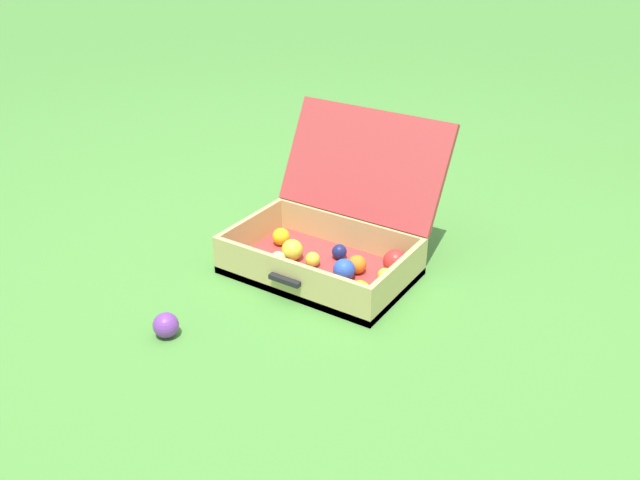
{
  "coord_description": "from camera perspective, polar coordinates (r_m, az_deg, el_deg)",
  "views": [
    {
      "loc": [
        1.09,
        -1.57,
        1.15
      ],
      "look_at": [
        0.03,
        0.06,
        0.13
      ],
      "focal_mm": 37.85,
      "sensor_mm": 36.0,
      "label": 1
    }
  ],
  "objects": [
    {
      "name": "ground_plane",
      "position": [
        2.23,
        -1.53,
        -3.28
      ],
      "size": [
        16.0,
        16.0,
        0.0
      ],
      "primitive_type": "plane",
      "color": "#4C8C38"
    },
    {
      "name": "open_suitcase",
      "position": [
        2.25,
        1.24,
        0.29
      ],
      "size": [
        0.6,
        0.59,
        0.47
      ],
      "color": "#B23838",
      "rests_on": "ground"
    },
    {
      "name": "stray_ball_on_grass",
      "position": [
        1.99,
        -12.9,
        -7.04
      ],
      "size": [
        0.07,
        0.07,
        0.07
      ],
      "primitive_type": "sphere",
      "color": "purple",
      "rests_on": "ground"
    }
  ]
}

